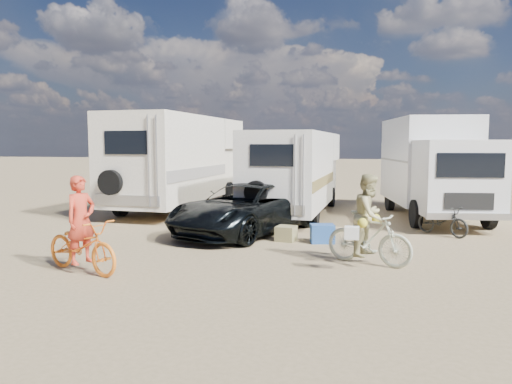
% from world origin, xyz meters
% --- Properties ---
extents(ground, '(140.00, 140.00, 0.00)m').
position_xyz_m(ground, '(0.00, 0.00, 0.00)').
color(ground, '#97805A').
rests_on(ground, ground).
extents(rv_main, '(2.70, 7.65, 2.89)m').
position_xyz_m(rv_main, '(-0.44, 7.35, 1.45)').
color(rv_main, white).
rests_on(rv_main, ground).
extents(rv_left, '(3.02, 7.90, 3.52)m').
position_xyz_m(rv_left, '(-4.98, 7.68, 1.76)').
color(rv_left, white).
rests_on(rv_left, ground).
extents(box_truck, '(3.20, 6.59, 3.39)m').
position_xyz_m(box_truck, '(4.22, 7.18, 1.69)').
color(box_truck, silver).
rests_on(box_truck, ground).
extents(dark_suv, '(3.99, 5.51, 1.39)m').
position_xyz_m(dark_suv, '(-1.34, 3.29, 0.70)').
color(dark_suv, black).
rests_on(dark_suv, ground).
extents(bike_man, '(2.12, 1.38, 1.05)m').
position_xyz_m(bike_man, '(-3.51, -1.35, 0.53)').
color(bike_man, orange).
rests_on(bike_man, ground).
extents(bike_woman, '(1.90, 1.22, 1.11)m').
position_xyz_m(bike_woman, '(1.97, 0.45, 0.55)').
color(bike_woman, '#B5BC9F').
rests_on(bike_woman, ground).
extents(rider_man, '(0.61, 0.73, 1.72)m').
position_xyz_m(rider_man, '(-3.51, -1.35, 0.86)').
color(rider_man, red).
rests_on(rider_man, ground).
extents(rider_woman, '(0.93, 1.02, 1.71)m').
position_xyz_m(rider_woman, '(1.97, 0.45, 0.86)').
color(rider_woman, tan).
rests_on(rider_woman, ground).
extents(bike_parked, '(1.50, 1.50, 0.82)m').
position_xyz_m(bike_parked, '(4.02, 4.13, 0.41)').
color(bike_parked, black).
rests_on(bike_parked, ground).
extents(cooler, '(0.67, 0.55, 0.47)m').
position_xyz_m(cooler, '(0.87, 2.44, 0.24)').
color(cooler, '#254F9B').
rests_on(cooler, ground).
extents(crate, '(0.55, 0.55, 0.38)m').
position_xyz_m(crate, '(-0.06, 2.48, 0.19)').
color(crate, olive).
rests_on(crate, ground).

